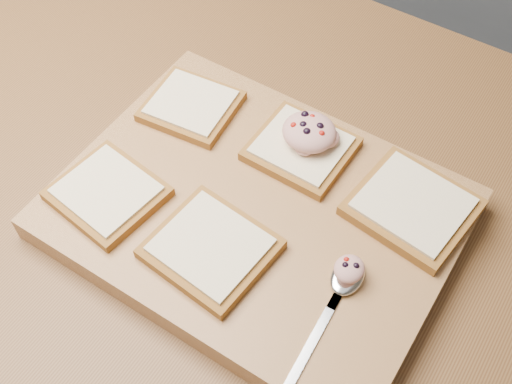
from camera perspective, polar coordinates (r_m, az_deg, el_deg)
ground at (r=1.66m, az=-2.28°, el=-16.51°), size 4.00×4.00×0.00m
island_counter at (r=1.24m, az=-2.97°, el=-9.49°), size 2.00×0.80×0.90m
cutting_board at (r=0.77m, az=0.00°, el=-1.94°), size 0.46×0.35×0.04m
bread_far_left at (r=0.86m, az=-5.77°, el=7.65°), size 0.12×0.12×0.02m
bread_far_center at (r=0.80m, az=4.04°, el=3.92°), size 0.12×0.11×0.02m
bread_far_right at (r=0.77m, az=13.73°, el=-1.26°), size 0.14×0.14×0.02m
bread_near_left at (r=0.78m, az=-13.08°, el=-0.08°), size 0.13×0.12×0.02m
bread_near_center at (r=0.72m, az=-4.04°, el=-4.99°), size 0.14×0.13×0.02m
tuna_salad_dollop at (r=0.79m, az=4.75°, el=5.38°), size 0.07×0.06×0.03m
spoon at (r=0.70m, az=7.71°, el=-8.20°), size 0.04×0.17×0.01m
spoon_salad at (r=0.70m, az=8.29°, el=-6.77°), size 0.03×0.04×0.02m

